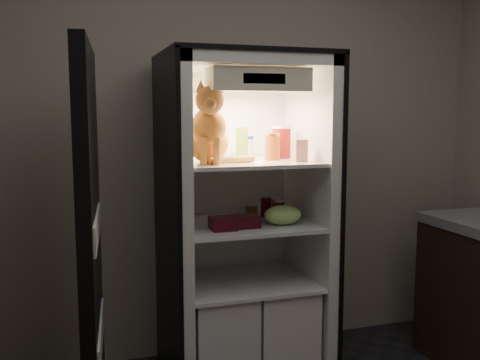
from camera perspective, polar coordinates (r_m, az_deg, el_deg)
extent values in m
plane|color=#ADA090|center=(3.41, -1.96, 3.77)|extent=(3.60, 0.00, 3.60)
cube|color=white|center=(3.34, -1.32, -3.65)|extent=(0.85, 0.06, 1.85)
cube|color=white|center=(2.95, -6.96, -5.18)|extent=(0.06, 0.70, 1.85)
cube|color=white|center=(3.18, 7.18, -4.25)|extent=(0.06, 0.70, 1.85)
cube|color=white|center=(2.99, 0.41, 12.31)|extent=(0.85, 0.70, 0.06)
cube|color=black|center=(2.94, -7.77, -5.23)|extent=(0.02, 0.72, 1.87)
cube|color=black|center=(3.20, 7.86, -4.20)|extent=(0.02, 0.72, 1.87)
cube|color=black|center=(2.99, 0.41, 13.11)|extent=(0.90, 0.72, 0.02)
cube|color=white|center=(2.96, 0.58, 1.89)|extent=(0.73, 0.62, 0.02)
cube|color=white|center=(3.01, 0.57, -4.75)|extent=(0.73, 0.62, 0.02)
cube|color=white|center=(3.14, -2.60, -15.37)|extent=(0.34, 0.58, 0.48)
cube|color=white|center=(3.24, 3.60, -14.63)|extent=(0.34, 0.58, 0.48)
cube|color=white|center=(3.10, 0.56, -10.73)|extent=(0.73, 0.62, 0.02)
cube|color=#F5F1C8|center=(2.75, 1.99, 10.66)|extent=(0.52, 0.18, 0.12)
cube|color=black|center=(2.67, 2.61, 10.76)|extent=(0.22, 0.01, 0.05)
cube|color=black|center=(2.55, -15.62, -7.34)|extent=(0.13, 0.87, 1.85)
cube|color=white|center=(2.61, -15.16, -15.65)|extent=(0.11, 0.64, 0.12)
cube|color=white|center=(2.46, -15.54, -4.86)|extent=(0.11, 0.64, 0.12)
ellipsoid|color=#D2601A|center=(2.87, -3.41, 4.08)|extent=(0.27, 0.31, 0.23)
ellipsoid|color=#D2601A|center=(2.76, -3.31, 5.76)|extent=(0.21, 0.19, 0.19)
sphere|color=#B96524|center=(2.69, -3.26, 8.49)|extent=(0.17, 0.17, 0.14)
sphere|color=#B96524|center=(2.63, -3.18, 8.17)|extent=(0.07, 0.07, 0.06)
cone|color=#B96524|center=(2.70, -4.21, 9.97)|extent=(0.07, 0.07, 0.06)
cone|color=#B96524|center=(2.71, -2.35, 9.98)|extent=(0.07, 0.07, 0.06)
cylinder|color=#D2601A|center=(2.70, -3.95, 3.07)|extent=(0.04, 0.04, 0.14)
cylinder|color=#D2601A|center=(2.70, -2.48, 3.09)|extent=(0.04, 0.04, 0.14)
cylinder|color=#D2601A|center=(2.79, -0.85, 2.18)|extent=(0.26, 0.10, 0.04)
cylinder|color=#25872A|center=(3.03, 0.20, 3.80)|extent=(0.07, 0.07, 0.17)
cylinder|color=#25872A|center=(3.02, 0.20, 5.53)|extent=(0.07, 0.07, 0.01)
cylinder|color=white|center=(3.15, 0.61, 3.39)|extent=(0.09, 0.09, 0.11)
cylinder|color=#172DA1|center=(3.14, 0.61, 4.55)|extent=(0.09, 0.09, 0.02)
cylinder|color=maroon|center=(2.99, 3.48, 3.42)|extent=(0.08, 0.08, 0.14)
cylinder|color=gold|center=(2.99, 3.49, 4.86)|extent=(0.08, 0.08, 0.01)
cylinder|color=maroon|center=(3.12, 4.43, 3.92)|extent=(0.11, 0.11, 0.17)
cylinder|color=white|center=(3.12, 4.45, 5.63)|extent=(0.11, 0.11, 0.01)
cube|color=beige|center=(2.92, 6.36, 3.16)|extent=(0.07, 0.07, 0.12)
cylinder|color=black|center=(3.18, 2.79, -2.90)|extent=(0.06, 0.06, 0.11)
cylinder|color=#B2B2B2|center=(3.17, 2.79, -1.84)|extent=(0.06, 0.06, 0.00)
cylinder|color=black|center=(3.13, 4.01, -3.07)|extent=(0.06, 0.06, 0.11)
cylinder|color=#B2B2B2|center=(3.12, 4.02, -2.02)|extent=(0.06, 0.06, 0.00)
cylinder|color=black|center=(3.04, 4.19, -3.36)|extent=(0.06, 0.06, 0.12)
cylinder|color=#B2B2B2|center=(3.03, 4.20, -2.25)|extent=(0.06, 0.06, 0.00)
cylinder|color=#5B331A|center=(3.10, 1.24, -3.46)|extent=(0.07, 0.07, 0.08)
cylinder|color=#B2B2B2|center=(3.09, 1.25, -2.61)|extent=(0.07, 0.07, 0.01)
ellipsoid|color=#92BA57|center=(2.96, 4.59, -3.74)|extent=(0.21, 0.15, 0.11)
cube|color=#4C0C12|center=(2.83, -1.84, -4.66)|extent=(0.13, 0.13, 0.07)
cube|color=#4C0C12|center=(2.89, 0.67, -4.40)|extent=(0.13, 0.13, 0.06)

